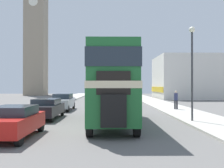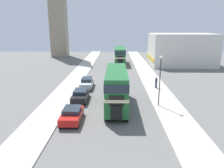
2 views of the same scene
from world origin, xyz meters
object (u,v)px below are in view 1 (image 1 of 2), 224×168
at_px(pedestrian_walking, 176,99).
at_px(street_lamp, 192,59).
at_px(church_tower, 36,14).
at_px(car_parked_near, 13,121).
at_px(car_parked_far, 63,102).
at_px(bus_distant, 115,85).
at_px(double_decker_bus, 112,81).
at_px(car_parked_mid, 46,108).

bearing_deg(pedestrian_walking, street_lamp, -97.82).
bearing_deg(church_tower, pedestrian_walking, -57.11).
relative_size(car_parked_near, car_parked_far, 0.88).
distance_m(car_parked_far, pedestrian_walking, 10.58).
xyz_separation_m(bus_distant, street_lamp, (4.08, -30.03, 1.55)).
height_order(car_parked_far, street_lamp, street_lamp).
bearing_deg(church_tower, car_parked_far, -70.14).
relative_size(double_decker_bus, car_parked_mid, 2.32).
xyz_separation_m(car_parked_far, church_tower, (-13.12, 36.32, 18.66)).
xyz_separation_m(car_parked_near, church_tower, (-13.22, 48.70, 18.72)).
xyz_separation_m(pedestrian_walking, church_tower, (-23.69, 36.64, 18.37)).
relative_size(car_parked_mid, street_lamp, 0.75).
bearing_deg(bus_distant, street_lamp, -82.26).
xyz_separation_m(double_decker_bus, car_parked_near, (-4.42, -4.35, -1.85)).
bearing_deg(car_parked_mid, car_parked_near, -88.69).
distance_m(bus_distant, car_parked_far, 22.79).
bearing_deg(pedestrian_walking, car_parked_far, 178.29).
height_order(double_decker_bus, pedestrian_walking, double_decker_bus).
xyz_separation_m(double_decker_bus, pedestrian_walking, (6.05, 7.72, -1.50)).
bearing_deg(bus_distant, church_tower, 142.49).
distance_m(bus_distant, car_parked_near, 34.90).
xyz_separation_m(bus_distant, car_parked_mid, (-5.48, -28.08, -1.68)).
bearing_deg(bus_distant, car_parked_near, -98.81).
xyz_separation_m(street_lamp, church_tower, (-22.64, 44.28, 15.50)).
bearing_deg(car_parked_near, car_parked_far, 90.47).
bearing_deg(church_tower, car_parked_near, -74.81).
relative_size(car_parked_near, street_lamp, 0.67).
height_order(bus_distant, car_parked_far, bus_distant).
bearing_deg(church_tower, bus_distant, -37.51).
relative_size(car_parked_far, pedestrian_walking, 2.62).
xyz_separation_m(car_parked_far, street_lamp, (9.52, -7.96, 3.16)).
height_order(double_decker_bus, car_parked_far, double_decker_bus).
bearing_deg(car_parked_far, bus_distant, 76.16).
bearing_deg(church_tower, street_lamp, -62.92).
relative_size(bus_distant, car_parked_mid, 2.30).
bearing_deg(street_lamp, car_parked_far, 140.11).
relative_size(pedestrian_walking, street_lamp, 0.29).
height_order(bus_distant, car_parked_mid, bus_distant).
distance_m(car_parked_mid, church_tower, 48.10).
distance_m(double_decker_bus, bus_distant, 30.12).
relative_size(car_parked_mid, car_parked_far, 0.99).
bearing_deg(car_parked_mid, double_decker_bus, -23.90).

